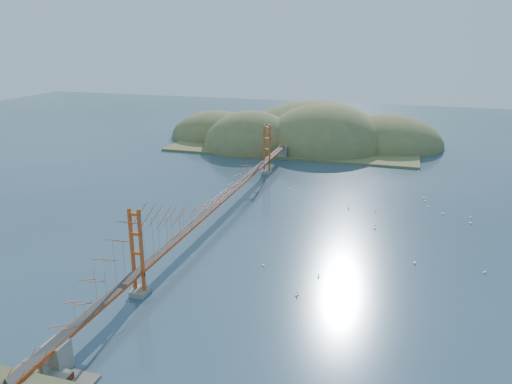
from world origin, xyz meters
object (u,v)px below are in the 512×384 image
(fort, at_px, (50,378))
(sailboat_0, at_px, (264,264))
(bridge, at_px, (222,179))
(sailboat_1, at_px, (349,208))

(fort, height_order, sailboat_0, fort)
(bridge, xyz_separation_m, sailboat_0, (12.90, -17.54, -6.87))
(bridge, distance_m, sailboat_1, 25.10)
(fort, relative_size, sailboat_0, 6.39)
(sailboat_1, bearing_deg, bridge, -154.06)
(bridge, distance_m, sailboat_0, 22.83)
(sailboat_1, relative_size, sailboat_0, 1.07)
(bridge, distance_m, fort, 48.40)
(sailboat_1, distance_m, sailboat_0, 29.45)
(sailboat_1, bearing_deg, sailboat_0, -107.41)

